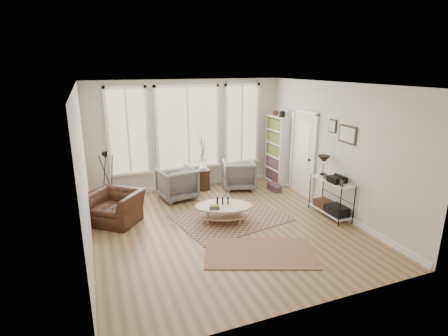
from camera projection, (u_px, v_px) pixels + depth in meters
name	position (u px, v px, depth m)	size (l,w,h in m)	color
room	(226.00, 161.00, 6.89)	(5.50, 5.54, 2.90)	#9C774B
bay_window	(188.00, 129.00, 9.23)	(4.14, 0.12, 2.24)	#CBBC7C
door	(303.00, 152.00, 8.86)	(0.09, 1.06, 2.22)	silver
bookcase	(277.00, 150.00, 9.83)	(0.31, 0.85, 2.06)	white
low_shelf	(331.00, 194.00, 7.68)	(0.38, 1.08, 1.30)	white
wall_art	(343.00, 132.00, 7.38)	(0.04, 0.88, 0.44)	black
rug_main	(231.00, 218.00, 7.70)	(2.28, 1.71, 0.01)	brown
rug_runner	(260.00, 253.00, 6.25)	(1.96, 1.09, 0.01)	maroon
coffee_table	(223.00, 209.00, 7.43)	(1.38, 1.10, 0.55)	tan
armchair_left	(177.00, 183.00, 8.74)	(0.85, 0.87, 0.79)	slate
armchair_right	(239.00, 175.00, 9.47)	(0.83, 0.85, 0.78)	slate
side_table	(203.00, 163.00, 9.28)	(0.37, 0.37, 1.56)	#3D1F13
vase	(203.00, 167.00, 9.16)	(0.21, 0.21, 0.22)	silver
accent_chair	(115.00, 207.00, 7.43)	(1.04, 0.91, 0.68)	#3D1F13
tripod_camera	(108.00, 180.00, 8.31)	(0.46, 0.46, 1.31)	black
book_stack_near	(273.00, 186.00, 9.46)	(0.22, 0.28, 0.18)	maroon
book_stack_far	(276.00, 189.00, 9.30)	(0.20, 0.25, 0.16)	maroon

